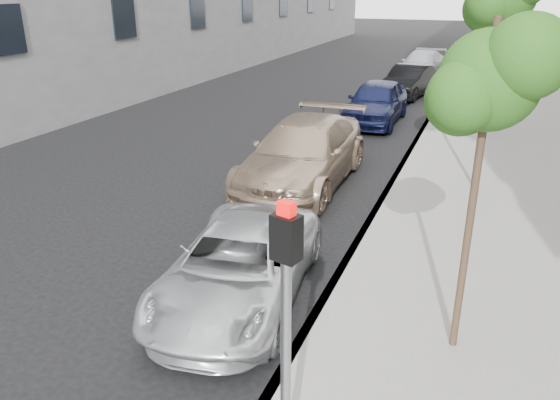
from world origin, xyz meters
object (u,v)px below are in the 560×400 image
Objects in this scene: sedan_blue at (376,102)px; suv at (303,153)px; signal_pole at (286,316)px; sedan_rear at (422,65)px; tree_near at (492,81)px; minivan at (239,266)px; tree_far at (500,30)px; sedan_black at (409,81)px.

suv is at bearing -92.59° from sedan_blue.
signal_pole is 0.61× the size of sedan_rear.
sedan_rear is at bearing 98.74° from tree_near.
sedan_rear is (-2.27, 27.10, -1.30)m from signal_pole.
minivan is 24.07m from sedan_rear.
sedan_rear reaches higher than minivan.
minivan is (-3.40, 0.20, -3.17)m from tree_near.
suv is at bearing 90.98° from minivan.
minivan is 0.89× the size of sedan_rear.
tree_far is at bearing -67.31° from sedan_rear.
minivan is at bearing 138.51° from signal_pole.
tree_near is 4.65m from minivan.
signal_pole reaches higher than minivan.
sedan_black is (-0.15, 18.46, 0.09)m from minivan.
tree_near is at bearing 78.64° from signal_pole.
sedan_rear is at bearing 101.45° from sedan_black.
minivan is at bearing -79.86° from sedan_black.
sedan_blue is at bearing 114.55° from signal_pole.
tree_far is 4.72m from sedan_blue.
signal_pole is 16.18m from sedan_blue.
tree_near reaches higher than minivan.
tree_near is 13.00m from tree_far.
signal_pole is 0.65× the size of sedan_blue.
minivan is 1.03× the size of sedan_black.
tree_far is at bearing 59.19° from suv.
suv is at bearing 123.62° from signal_pole.
minivan is at bearing -87.79° from sedan_blue.
tree_near reaches higher than sedan_rear.
sedan_black is at bearing -83.86° from sedan_rear.
minivan is 0.78× the size of suv.
signal_pole is (-1.46, -2.84, -1.76)m from tree_near.
signal_pole is 3.87m from minivan.
signal_pole is at bearing -117.19° from tree_near.
suv is 1.33× the size of sedan_black.
tree_far reaches higher than sedan_blue.
signal_pole is at bearing -64.74° from minivan.
suv reaches higher than sedan_rear.
tree_near reaches higher than tree_far.
sedan_blue is at bearing 84.79° from minivan.
signal_pole is 27.23m from sedan_rear.
sedan_rear is at bearing 110.63° from signal_pole.
tree_far is 0.91× the size of sedan_blue.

